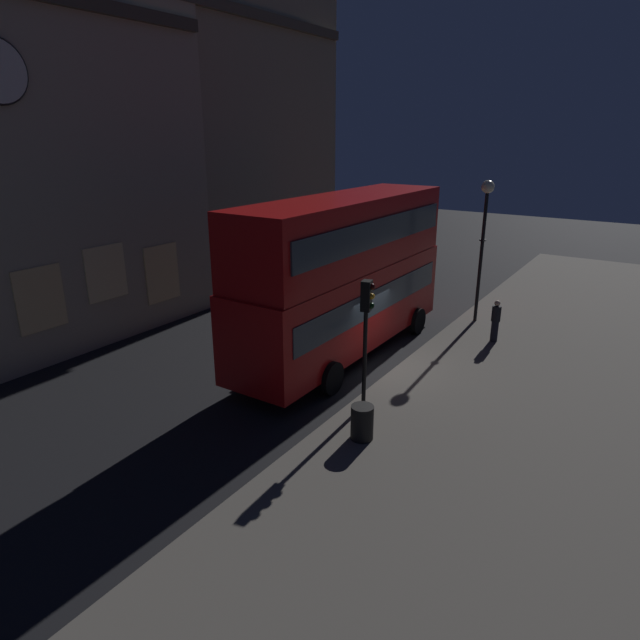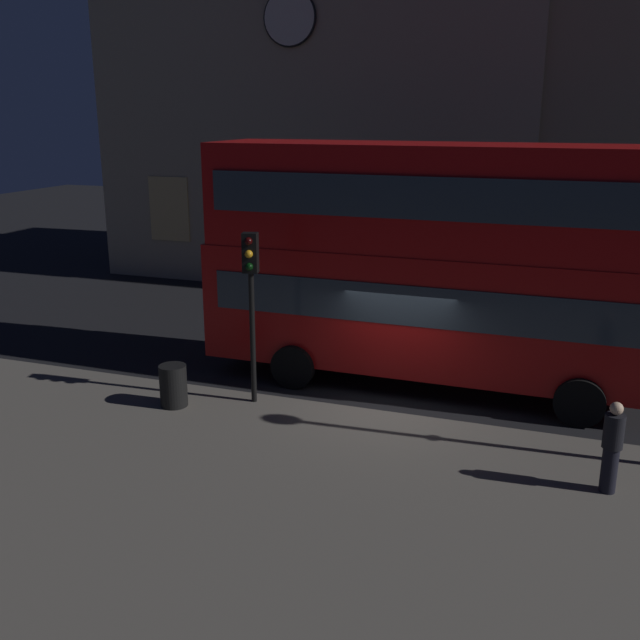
% 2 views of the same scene
% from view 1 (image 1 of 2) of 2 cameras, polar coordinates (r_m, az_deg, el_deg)
% --- Properties ---
extents(ground_plane, '(80.00, 80.00, 0.00)m').
position_cam_1_polar(ground_plane, '(18.94, 6.26, -5.04)').
color(ground_plane, black).
extents(sidewalk_slab, '(44.00, 9.37, 0.12)m').
position_cam_1_polar(sidewalk_slab, '(17.47, 21.78, -8.33)').
color(sidewalk_slab, '#5B564F').
rests_on(sidewalk_slab, ground).
extents(building_plain_facade, '(14.93, 10.22, 15.68)m').
position_cam_1_polar(building_plain_facade, '(30.85, -14.58, 18.75)').
color(building_plain_facade, tan).
rests_on(building_plain_facade, ground).
extents(double_decker_bus, '(10.59, 2.97, 5.66)m').
position_cam_1_polar(double_decker_bus, '(18.98, 2.55, 5.17)').
color(double_decker_bus, '#B20F0F').
rests_on(double_decker_bus, ground).
extents(traffic_light_near_kerb, '(0.37, 0.39, 3.79)m').
position_cam_1_polar(traffic_light_near_kerb, '(15.06, 4.87, 0.23)').
color(traffic_light_near_kerb, black).
rests_on(traffic_light_near_kerb, sidewalk_slab).
extents(traffic_light_far_side, '(0.34, 0.37, 3.74)m').
position_cam_1_polar(traffic_light_far_side, '(29.73, 8.30, 9.17)').
color(traffic_light_far_side, black).
rests_on(traffic_light_far_side, ground).
extents(street_lamp, '(0.51, 0.51, 5.79)m').
position_cam_1_polar(street_lamp, '(23.08, 16.81, 9.98)').
color(street_lamp, black).
rests_on(street_lamp, sidewalk_slab).
extents(pedestrian, '(0.34, 0.34, 1.63)m').
position_cam_1_polar(pedestrian, '(21.62, 17.85, -0.04)').
color(pedestrian, black).
rests_on(pedestrian, sidewalk_slab).
extents(litter_bin, '(0.60, 0.60, 0.93)m').
position_cam_1_polar(litter_bin, '(14.39, 4.42, -10.60)').
color(litter_bin, black).
rests_on(litter_bin, sidewalk_slab).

